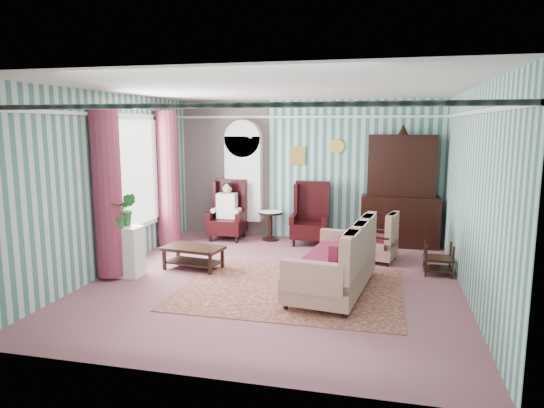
% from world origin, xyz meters
% --- Properties ---
extents(floor, '(6.00, 6.00, 0.00)m').
position_xyz_m(floor, '(0.00, 0.00, 0.00)').
color(floor, '#814B4F').
rests_on(floor, ground).
extents(room_shell, '(5.53, 6.02, 2.91)m').
position_xyz_m(room_shell, '(-0.62, 0.18, 2.01)').
color(room_shell, '#3C6D67').
rests_on(room_shell, ground).
extents(bookcase, '(0.80, 0.28, 2.24)m').
position_xyz_m(bookcase, '(-1.35, 2.84, 1.12)').
color(bookcase, white).
rests_on(bookcase, floor).
extents(dresser_hutch, '(1.50, 0.56, 2.36)m').
position_xyz_m(dresser_hutch, '(1.90, 2.72, 1.18)').
color(dresser_hutch, black).
rests_on(dresser_hutch, floor).
extents(wingback_left, '(0.76, 0.80, 1.25)m').
position_xyz_m(wingback_left, '(-1.60, 2.45, 0.62)').
color(wingback_left, black).
rests_on(wingback_left, floor).
extents(wingback_right, '(0.76, 0.80, 1.25)m').
position_xyz_m(wingback_right, '(0.15, 2.45, 0.62)').
color(wingback_right, black).
rests_on(wingback_right, floor).
extents(seated_woman, '(0.44, 0.40, 1.18)m').
position_xyz_m(seated_woman, '(-1.60, 2.45, 0.59)').
color(seated_woman, silver).
rests_on(seated_woman, floor).
extents(round_side_table, '(0.50, 0.50, 0.60)m').
position_xyz_m(round_side_table, '(-0.70, 2.60, 0.30)').
color(round_side_table, black).
rests_on(round_side_table, floor).
extents(nest_table, '(0.45, 0.38, 0.54)m').
position_xyz_m(nest_table, '(2.47, 0.90, 0.27)').
color(nest_table, black).
rests_on(nest_table, floor).
extents(plant_stand, '(0.55, 0.35, 0.80)m').
position_xyz_m(plant_stand, '(-2.40, -0.30, 0.40)').
color(plant_stand, silver).
rests_on(plant_stand, floor).
extents(rug, '(3.20, 2.60, 0.01)m').
position_xyz_m(rug, '(0.30, -0.30, 0.01)').
color(rug, '#521F1B').
rests_on(rug, floor).
extents(sofa, '(1.35, 2.21, 0.95)m').
position_xyz_m(sofa, '(0.90, -0.27, 0.47)').
color(sofa, beige).
rests_on(sofa, floor).
extents(floral_armchair, '(0.98, 0.89, 1.05)m').
position_xyz_m(floral_armchair, '(1.48, 1.50, 0.52)').
color(floral_armchair, beige).
rests_on(floral_armchair, floor).
extents(coffee_table, '(1.04, 0.66, 0.38)m').
position_xyz_m(coffee_table, '(-1.48, 0.30, 0.19)').
color(coffee_table, black).
rests_on(coffee_table, floor).
extents(potted_plant_a, '(0.44, 0.40, 0.42)m').
position_xyz_m(potted_plant_a, '(-2.40, -0.44, 1.01)').
color(potted_plant_a, '#16471A').
rests_on(potted_plant_a, plant_stand).
extents(potted_plant_b, '(0.36, 0.33, 0.53)m').
position_xyz_m(potted_plant_b, '(-2.38, -0.19, 1.06)').
color(potted_plant_b, '#19511C').
rests_on(potted_plant_b, plant_stand).
extents(potted_plant_c, '(0.24, 0.24, 0.37)m').
position_xyz_m(potted_plant_c, '(-2.45, -0.23, 0.99)').
color(potted_plant_c, '#1A4917').
rests_on(potted_plant_c, plant_stand).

